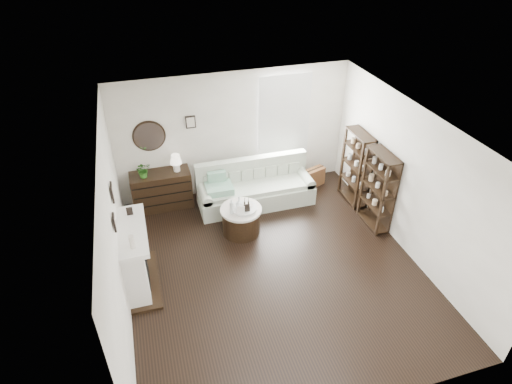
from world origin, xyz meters
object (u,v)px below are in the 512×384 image
object	(u,v)px
dresser	(162,190)
pedestal_table	(244,210)
drum_table	(241,220)
sofa	(255,189)

from	to	relation	value
dresser	pedestal_table	bearing A→B (deg)	-43.97
drum_table	dresser	bearing A→B (deg)	135.95
sofa	pedestal_table	bearing A→B (deg)	-117.27
sofa	dresser	world-z (taller)	sofa
dresser	pedestal_table	world-z (taller)	dresser
dresser	drum_table	world-z (taller)	dresser
sofa	drum_table	bearing A→B (deg)	-120.66
sofa	pedestal_table	distance (m)	1.12
sofa	dresser	bearing A→B (deg)	168.41
dresser	sofa	bearing A→B (deg)	-11.59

